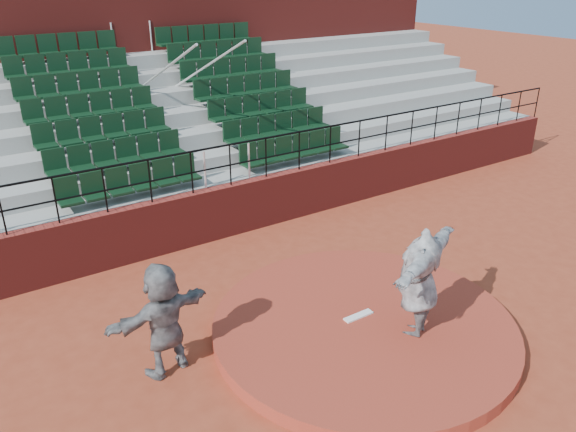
# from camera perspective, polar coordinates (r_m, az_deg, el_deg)

# --- Properties ---
(ground) EXTENTS (90.00, 90.00, 0.00)m
(ground) POSITION_cam_1_polar(r_m,az_deg,el_deg) (10.62, 7.62, -11.58)
(ground) COLOR #953921
(ground) RESTS_ON ground
(pitchers_mound) EXTENTS (5.50, 5.50, 0.25)m
(pitchers_mound) POSITION_cam_1_polar(r_m,az_deg,el_deg) (10.54, 7.66, -11.03)
(pitchers_mound) COLOR #9B3422
(pitchers_mound) RESTS_ON ground
(pitching_rubber) EXTENTS (0.60, 0.15, 0.03)m
(pitching_rubber) POSITION_cam_1_polar(r_m,az_deg,el_deg) (10.56, 7.17, -10.03)
(pitching_rubber) COLOR white
(pitching_rubber) RESTS_ON pitchers_mound
(boundary_wall) EXTENTS (24.00, 0.30, 1.30)m
(boundary_wall) POSITION_cam_1_polar(r_m,az_deg,el_deg) (13.91, -5.69, 0.70)
(boundary_wall) COLOR maroon
(boundary_wall) RESTS_ON ground
(wall_railing) EXTENTS (24.04, 0.05, 1.03)m
(wall_railing) POSITION_cam_1_polar(r_m,az_deg,el_deg) (13.43, -5.93, 6.11)
(wall_railing) COLOR black
(wall_railing) RESTS_ON boundary_wall
(seating_deck) EXTENTS (24.00, 5.97, 4.63)m
(seating_deck) POSITION_cam_1_polar(r_m,az_deg,el_deg) (16.78, -11.76, 7.32)
(seating_deck) COLOR gray
(seating_deck) RESTS_ON ground
(press_box_facade) EXTENTS (24.00, 3.00, 7.10)m
(press_box_facade) POSITION_cam_1_polar(r_m,az_deg,el_deg) (20.01, -16.82, 15.69)
(press_box_facade) COLOR maroon
(press_box_facade) RESTS_ON ground
(pitcher) EXTENTS (2.54, 1.65, 2.02)m
(pitcher) POSITION_cam_1_polar(r_m,az_deg,el_deg) (9.80, 13.13, -6.56)
(pitcher) COLOR black
(pitcher) RESTS_ON pitchers_mound
(fielder) EXTENTS (1.90, 0.87, 1.97)m
(fielder) POSITION_cam_1_polar(r_m,az_deg,el_deg) (9.33, -12.52, -10.21)
(fielder) COLOR black
(fielder) RESTS_ON ground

